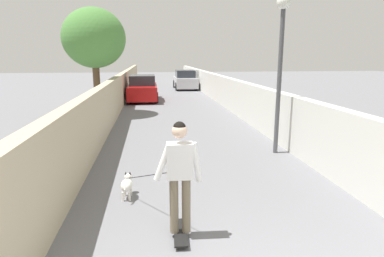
{
  "coord_description": "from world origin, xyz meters",
  "views": [
    {
      "loc": [
        -2.36,
        1.18,
        2.67
      ],
      "look_at": [
        5.1,
        0.24,
        1.0
      ],
      "focal_mm": 30.53,
      "sensor_mm": 36.0,
      "label": 1
    }
  ],
  "objects_px": {
    "tree_left_near": "(94,39)",
    "person_skateboarder": "(180,169)",
    "dog": "(127,184)",
    "car_far": "(185,80)",
    "skateboard": "(180,232)",
    "lamp_post": "(281,48)",
    "car_near": "(143,89)"
  },
  "relations": [
    {
      "from": "tree_left_near",
      "to": "car_near",
      "type": "relative_size",
      "value": 1.18
    },
    {
      "from": "dog",
      "to": "car_far",
      "type": "xyz_separation_m",
      "value": [
        21.09,
        -3.35,
        0.44
      ]
    },
    {
      "from": "tree_left_near",
      "to": "dog",
      "type": "distance_m",
      "value": 10.09
    },
    {
      "from": "dog",
      "to": "car_far",
      "type": "distance_m",
      "value": 21.36
    },
    {
      "from": "person_skateboarder",
      "to": "car_far",
      "type": "relative_size",
      "value": 0.43
    },
    {
      "from": "skateboard",
      "to": "car_far",
      "type": "height_order",
      "value": "car_far"
    },
    {
      "from": "skateboard",
      "to": "car_far",
      "type": "bearing_deg",
      "value": -6.22
    },
    {
      "from": "tree_left_near",
      "to": "car_far",
      "type": "bearing_deg",
      "value": -24.29
    },
    {
      "from": "car_near",
      "to": "car_far",
      "type": "relative_size",
      "value": 1.02
    },
    {
      "from": "person_skateboarder",
      "to": "dog",
      "type": "relative_size",
      "value": 0.93
    },
    {
      "from": "skateboard",
      "to": "person_skateboarder",
      "type": "xyz_separation_m",
      "value": [
        -0.0,
        -0.0,
        1.01
      ]
    },
    {
      "from": "tree_left_near",
      "to": "dog",
      "type": "relative_size",
      "value": 2.62
    },
    {
      "from": "skateboard",
      "to": "person_skateboarder",
      "type": "height_order",
      "value": "person_skateboarder"
    },
    {
      "from": "person_skateboarder",
      "to": "car_near",
      "type": "bearing_deg",
      "value": 3.19
    },
    {
      "from": "car_near",
      "to": "car_far",
      "type": "bearing_deg",
      "value": -25.86
    },
    {
      "from": "tree_left_near",
      "to": "car_far",
      "type": "distance_m",
      "value": 13.12
    },
    {
      "from": "person_skateboarder",
      "to": "skateboard",
      "type": "bearing_deg",
      "value": 14.04
    },
    {
      "from": "person_skateboarder",
      "to": "car_far",
      "type": "distance_m",
      "value": 22.74
    },
    {
      "from": "tree_left_near",
      "to": "dog",
      "type": "bearing_deg",
      "value": -168.38
    },
    {
      "from": "dog",
      "to": "person_skateboarder",
      "type": "bearing_deg",
      "value": -149.7
    },
    {
      "from": "tree_left_near",
      "to": "person_skateboarder",
      "type": "relative_size",
      "value": 2.81
    },
    {
      "from": "tree_left_near",
      "to": "lamp_post",
      "type": "height_order",
      "value": "tree_left_near"
    },
    {
      "from": "lamp_post",
      "to": "car_near",
      "type": "distance_m",
      "value": 12.5
    },
    {
      "from": "lamp_post",
      "to": "car_near",
      "type": "xyz_separation_m",
      "value": [
        11.66,
        3.94,
        -2.17
      ]
    },
    {
      "from": "person_skateboarder",
      "to": "car_near",
      "type": "distance_m",
      "value": 15.74
    },
    {
      "from": "car_far",
      "to": "skateboard",
      "type": "bearing_deg",
      "value": 173.78
    },
    {
      "from": "lamp_post",
      "to": "dog",
      "type": "xyz_separation_m",
      "value": [
        -2.54,
        3.95,
        -2.61
      ]
    },
    {
      "from": "tree_left_near",
      "to": "skateboard",
      "type": "bearing_deg",
      "value": -165.52
    },
    {
      "from": "dog",
      "to": "car_near",
      "type": "xyz_separation_m",
      "value": [
        14.2,
        -0.01,
        0.44
      ]
    },
    {
      "from": "tree_left_near",
      "to": "skateboard",
      "type": "relative_size",
      "value": 5.89
    },
    {
      "from": "car_near",
      "to": "skateboard",
      "type": "bearing_deg",
      "value": -176.81
    },
    {
      "from": "car_near",
      "to": "lamp_post",
      "type": "bearing_deg",
      "value": -161.33
    }
  ]
}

